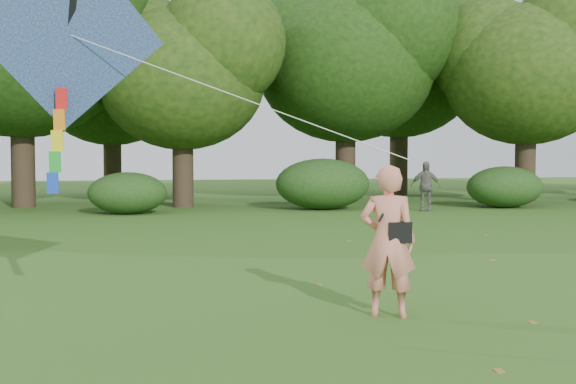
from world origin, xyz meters
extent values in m
plane|color=#265114|center=(0.00, 0.00, 0.00)|extent=(100.00, 100.00, 0.00)
imported|color=#E4826B|center=(-0.34, 0.62, 0.95)|extent=(0.82, 0.69, 1.90)
imported|color=slate|center=(6.44, 16.46, 0.89)|extent=(1.13, 0.77, 1.78)
cube|color=black|center=(-0.22, 0.59, 1.06)|extent=(0.30, 0.20, 0.26)
cylinder|color=black|center=(-0.34, 0.58, 1.43)|extent=(0.33, 0.14, 0.47)
cube|color=#264AA7|center=(-4.21, 1.34, 3.50)|extent=(2.31, 0.62, 2.32)
cube|color=black|center=(-4.21, 1.37, 3.50)|extent=(0.43, 0.72, 2.07)
cylinder|color=white|center=(-2.15, 0.96, 2.73)|extent=(4.13, 0.78, 1.55)
cube|color=red|center=(-4.31, 1.36, 2.71)|extent=(0.14, 0.06, 0.26)
cube|color=orange|center=(-4.34, 1.36, 2.45)|extent=(0.14, 0.06, 0.26)
cube|color=yellow|center=(-4.37, 1.36, 2.19)|extent=(0.14, 0.06, 0.26)
cube|color=green|center=(-4.40, 1.36, 1.93)|extent=(0.14, 0.06, 0.26)
cube|color=blue|center=(-4.43, 1.36, 1.67)|extent=(0.14, 0.06, 0.26)
cylinder|color=#3A2D1E|center=(-8.00, 21.00, 1.92)|extent=(0.88, 0.88, 3.85)
ellipsoid|color=#1E3F11|center=(-8.00, 21.00, 6.05)|extent=(8.00, 8.00, 6.80)
cylinder|color=#3A2D1E|center=(-2.00, 20.00, 1.57)|extent=(0.80, 0.80, 3.15)
ellipsoid|color=#1E3F11|center=(-2.00, 20.00, 4.91)|extent=(6.40, 6.40, 5.44)
cylinder|color=#3A2D1E|center=(5.00, 22.00, 1.84)|extent=(0.86, 0.86, 3.67)
ellipsoid|color=#1E3F11|center=(5.00, 22.00, 5.76)|extent=(7.60, 7.60, 6.46)
cylinder|color=#3A2D1E|center=(12.00, 19.50, 1.72)|extent=(0.83, 0.83, 3.43)
ellipsoid|color=#1E3F11|center=(12.00, 19.50, 5.30)|extent=(6.80, 6.80, 5.78)
cylinder|color=#3A2D1E|center=(-5.00, 27.50, 1.75)|extent=(0.84, 0.84, 3.50)
ellipsoid|color=#1E3F11|center=(-5.00, 27.50, 5.43)|extent=(7.00, 7.00, 5.95)
cylinder|color=#3A2D1E|center=(9.00, 26.50, 2.01)|extent=(0.90, 0.90, 4.02)
ellipsoid|color=#1E3F11|center=(9.00, 26.50, 6.17)|extent=(7.80, 7.80, 6.63)
ellipsoid|color=#264919|center=(-4.00, 17.10, 0.71)|extent=(2.66, 2.09, 1.42)
ellipsoid|color=#264919|center=(3.00, 17.90, 0.94)|extent=(3.50, 2.75, 1.88)
ellipsoid|color=#264919|center=(10.00, 17.40, 0.79)|extent=(2.94, 2.31, 1.58)
cube|color=olive|center=(-0.68, 2.89, 0.00)|extent=(0.10, 0.13, 0.01)
cube|color=olive|center=(1.27, -0.03, 0.00)|extent=(0.08, 0.12, 0.01)
cube|color=olive|center=(3.18, 4.79, 0.00)|extent=(0.14, 0.13, 0.01)
cube|color=olive|center=(1.31, 8.23, 0.00)|extent=(0.13, 0.14, 0.01)
cube|color=olive|center=(5.00, 8.83, 0.00)|extent=(0.08, 0.12, 0.01)
cube|color=olive|center=(-0.06, -1.77, 0.00)|extent=(0.09, 0.13, 0.01)
camera|label=1|loc=(-3.25, -7.92, 2.03)|focal=45.00mm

